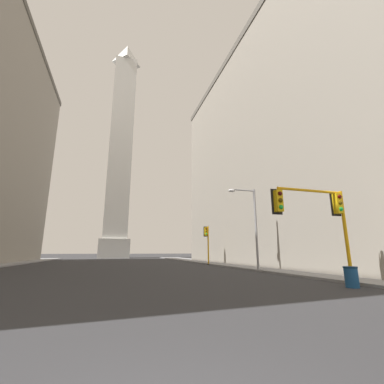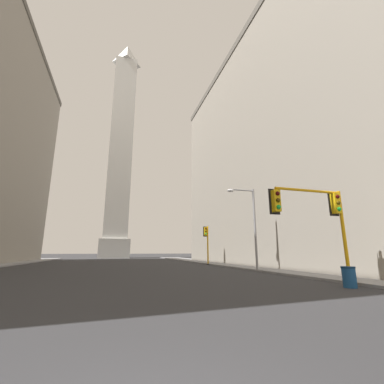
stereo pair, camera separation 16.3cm
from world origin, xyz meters
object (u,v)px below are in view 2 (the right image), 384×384
traffic_light_near_right (318,211)px  obelisk (121,145)px  traffic_light_mid_right (207,239)px  street_lamp (250,219)px  trash_bin (349,277)px

traffic_light_near_right → obelisk: bearing=99.3°
traffic_light_mid_right → street_lamp: street_lamp is taller
trash_bin → traffic_light_near_right: bearing=132.8°
traffic_light_mid_right → street_lamp: 12.05m
traffic_light_near_right → street_lamp: 9.63m
street_lamp → trash_bin: (-0.68, -10.24, -4.01)m
traffic_light_mid_right → traffic_light_near_right: bearing=-94.2°
trash_bin → obelisk: bearing=99.9°
obelisk → trash_bin: size_ratio=66.48×
obelisk → trash_bin: (10.59, -60.97, -30.62)m
traffic_light_near_right → trash_bin: 3.39m
traffic_light_mid_right → street_lamp: (-0.20, -11.98, 1.22)m
trash_bin → traffic_light_mid_right: bearing=87.7°
obelisk → trash_bin: bearing=-80.1°
traffic_light_mid_right → trash_bin: 22.42m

